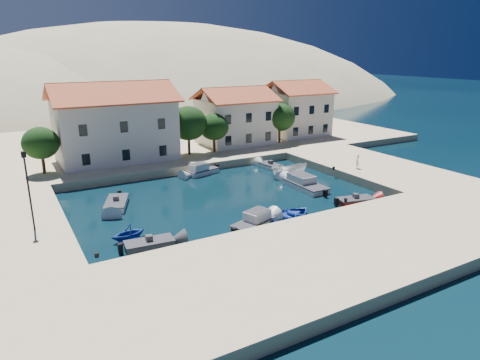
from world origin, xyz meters
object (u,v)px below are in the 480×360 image
building_left (114,120)px  boat_east (289,177)px  cabin_cruiser_south (253,223)px  lamppost (28,183)px  pedestrian (357,161)px  building_mid (235,115)px  rowboat_south (290,220)px  cabin_cruiser_east (306,184)px  building_right (296,108)px

building_left → boat_east: bearing=-43.2°
cabin_cruiser_south → boat_east: cabin_cruiser_south is taller
lamppost → pedestrian: (34.91, 1.02, -2.90)m
boat_east → lamppost: bearing=114.0°
lamppost → building_mid: bearing=35.4°
building_mid → boat_east: building_mid is taller
lamppost → rowboat_south: lamppost is taller
cabin_cruiser_south → boat_east: 15.97m
cabin_cruiser_east → building_mid: bearing=-6.7°
boat_east → rowboat_south: bearing=158.8°
building_left → boat_east: (16.28, -15.27, -5.94)m
building_right → lamppost: 46.98m
cabin_cruiser_east → boat_east: size_ratio=1.29×
rowboat_south → cabin_cruiser_east: bearing=-61.9°
building_mid → boat_east: 17.17m
building_right → boat_east: 22.72m
cabin_cruiser_east → building_left: bearing=38.6°
lamppost → cabin_cruiser_south: 17.80m
building_left → lamppost: building_left is taller
cabin_cruiser_east → lamppost: bearing=91.5°
boat_east → pedestrian: 8.25m
building_right → boat_east: building_right is taller
building_mid → building_left: bearing=-176.8°
boat_east → building_mid: bearing=8.3°
building_left → cabin_cruiser_south: building_left is taller
building_left → cabin_cruiser_south: 27.14m
boat_east → building_right: bearing=-24.1°
pedestrian → building_right: bearing=-134.8°
lamppost → rowboat_south: 21.45m
cabin_cruiser_south → pedestrian: size_ratio=2.60×
lamppost → cabin_cruiser_south: (16.13, -6.18, -4.28)m
boat_east → pedestrian: size_ratio=2.60×
cabin_cruiser_south → cabin_cruiser_east: bearing=11.6°
lamppost → rowboat_south: size_ratio=1.26×
rowboat_south → cabin_cruiser_east: cabin_cruiser_east is taller
building_mid → cabin_cruiser_east: 21.43m
building_left → pedestrian: size_ratio=8.61×
lamppost → cabin_cruiser_east: bearing=0.6°
lamppost → cabin_cruiser_east: (26.74, 0.29, -4.28)m
cabin_cruiser_south → rowboat_south: size_ratio=0.90×
building_left → rowboat_south: building_left is taller
building_left → building_mid: (18.00, 1.00, -0.71)m
building_left → pedestrian: building_left is taller
lamppost → boat_east: lamppost is taller
building_mid → pedestrian: building_mid is taller
building_right → pedestrian: size_ratio=5.53×
cabin_cruiser_south → building_right: bearing=28.2°
building_mid → lamppost: building_mid is taller
cabin_cruiser_south → pedestrian: pedestrian is taller
building_right → cabin_cruiser_east: building_right is taller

